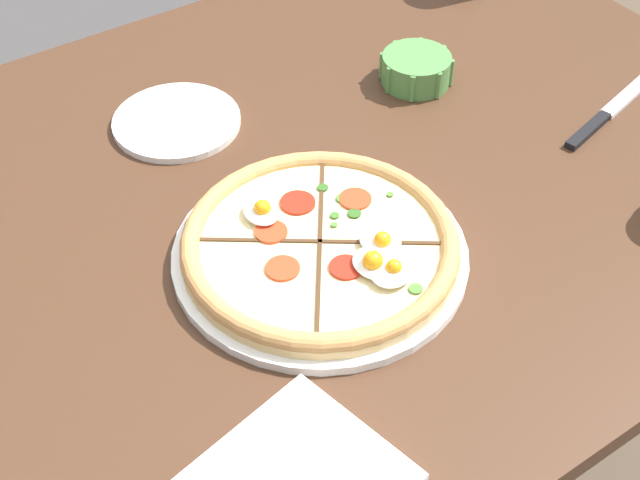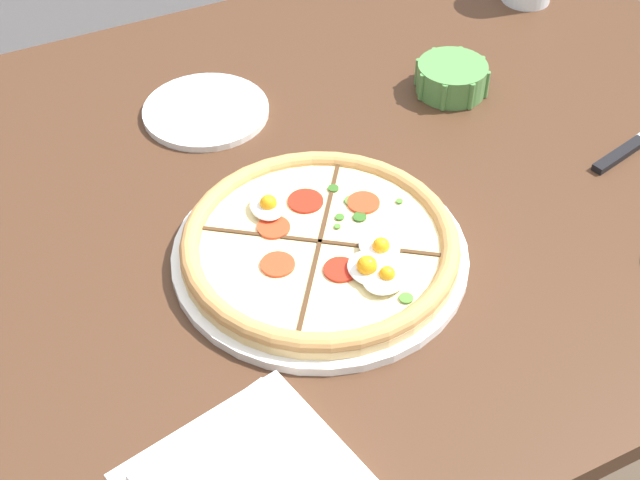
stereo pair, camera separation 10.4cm
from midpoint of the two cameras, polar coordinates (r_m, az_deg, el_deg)
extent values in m
cube|color=#422819|center=(1.18, -2.44, 3.40)|extent=(1.34, 0.99, 0.03)
cube|color=#422819|center=(1.99, 6.04, 8.57)|extent=(0.06, 0.06, 0.73)
cylinder|color=white|center=(1.06, -2.81, -1.07)|extent=(0.35, 0.35, 0.01)
cylinder|color=#DBB775|center=(1.05, -2.84, -0.61)|extent=(0.33, 0.33, 0.01)
cylinder|color=beige|center=(1.04, -2.85, -0.32)|extent=(0.29, 0.29, 0.00)
torus|color=tan|center=(1.04, -2.85, -0.28)|extent=(0.33, 0.33, 0.02)
cube|color=#472D19|center=(1.05, -6.83, -0.17)|extent=(0.12, 0.09, 0.00)
cube|color=#472D19|center=(0.99, -3.11, -3.18)|extent=(0.09, 0.12, 0.00)
cube|color=#472D19|center=(1.04, 1.16, -0.30)|extent=(0.12, 0.09, 0.00)
cube|color=#472D19|center=(1.09, -2.63, 2.43)|extent=(0.09, 0.12, 0.00)
cylinder|color=red|center=(1.09, -0.44, 2.50)|extent=(0.04, 0.04, 0.00)
cylinder|color=red|center=(1.09, -4.16, 2.26)|extent=(0.04, 0.04, 0.00)
cylinder|color=red|center=(1.06, -5.97, 0.38)|extent=(0.04, 0.04, 0.00)
cylinder|color=red|center=(1.01, -1.26, -1.92)|extent=(0.04, 0.04, 0.00)
cylinder|color=red|center=(1.01, -5.35, -1.98)|extent=(0.04, 0.04, 0.00)
ellipsoid|color=white|center=(1.00, 0.84, -1.62)|extent=(0.07, 0.08, 0.01)
sphere|color=orange|center=(1.00, 0.44, -1.49)|extent=(0.02, 0.02, 0.02)
ellipsoid|color=white|center=(1.07, -6.59, 1.65)|extent=(0.04, 0.05, 0.01)
sphere|color=orange|center=(1.07, -6.49, 1.91)|extent=(0.02, 0.02, 0.02)
ellipsoid|color=white|center=(1.03, 1.01, -0.23)|extent=(0.06, 0.06, 0.01)
sphere|color=orange|center=(1.02, 1.14, -0.13)|extent=(0.02, 0.02, 0.02)
ellipsoid|color=white|center=(1.00, 1.71, -2.03)|extent=(0.08, 0.07, 0.01)
sphere|color=orange|center=(0.99, 1.79, -1.89)|extent=(0.02, 0.02, 0.02)
cylinder|color=#477A2D|center=(1.09, -1.21, 2.58)|extent=(0.02, 0.02, 0.00)
cylinder|color=#2D5B1E|center=(1.07, -0.55, 1.59)|extent=(0.02, 0.02, 0.00)
cylinder|color=#2D5B1E|center=(1.11, -2.51, 3.26)|extent=(0.01, 0.01, 0.00)
cylinder|color=#477A2D|center=(0.99, 3.17, -3.29)|extent=(0.02, 0.02, 0.00)
cylinder|color=#477A2D|center=(1.06, -1.89, 0.85)|extent=(0.01, 0.01, 0.00)
cylinder|color=#477A2D|center=(1.10, 1.83, 2.82)|extent=(0.01, 0.01, 0.00)
cylinder|color=#386B23|center=(1.01, -0.35, -1.58)|extent=(0.01, 0.01, 0.00)
cylinder|color=#2D5B1E|center=(1.09, -6.82, 2.18)|extent=(0.02, 0.02, 0.00)
cylinder|color=#386B23|center=(1.07, -1.82, 1.45)|extent=(0.01, 0.01, 0.00)
cylinder|color=#4C8442|center=(1.34, 3.93, 10.77)|extent=(0.10, 0.10, 0.04)
cylinder|color=#AD1423|center=(1.33, 3.95, 10.96)|extent=(0.08, 0.08, 0.02)
cylinder|color=#4C8442|center=(1.36, 5.67, 11.40)|extent=(0.01, 0.01, 0.04)
cylinder|color=#4C8442|center=(1.38, 4.22, 11.90)|extent=(0.01, 0.01, 0.04)
cylinder|color=#4C8442|center=(1.37, 2.62, 11.74)|extent=(0.01, 0.01, 0.04)
cylinder|color=#4C8442|center=(1.34, 1.74, 11.00)|extent=(0.01, 0.01, 0.04)
cylinder|color=#4C8442|center=(1.31, 2.14, 10.09)|extent=(0.01, 0.01, 0.04)
cylinder|color=#4C8442|center=(1.29, 3.63, 9.56)|extent=(0.01, 0.01, 0.04)
cylinder|color=#4C8442|center=(1.30, 5.31, 9.73)|extent=(0.01, 0.01, 0.04)
cylinder|color=#4C8442|center=(1.33, 6.14, 10.51)|extent=(0.01, 0.01, 0.04)
cube|color=silver|center=(1.37, 17.13, 8.81)|extent=(0.14, 0.05, 0.01)
cube|color=black|center=(1.28, 14.58, 6.71)|extent=(0.10, 0.04, 0.01)
cylinder|color=white|center=(1.28, -11.48, 7.34)|extent=(0.18, 0.18, 0.01)
camera|label=1|loc=(0.05, -92.87, -2.76)|focal=50.00mm
camera|label=2|loc=(0.05, 87.13, 2.76)|focal=50.00mm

